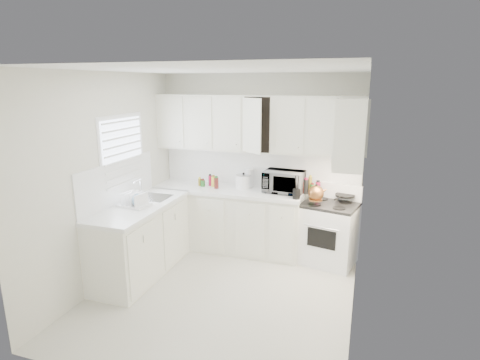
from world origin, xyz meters
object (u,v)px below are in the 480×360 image
at_px(dish_rack, 134,198).
at_px(microwave, 284,179).
at_px(tea_kettle, 316,192).
at_px(utensil_crock, 297,187).
at_px(rice_cooker, 244,180).
at_px(stove, 329,225).

bearing_deg(dish_rack, microwave, 43.56).
xyz_separation_m(tea_kettle, utensil_crock, (-0.25, -0.03, 0.05)).
distance_m(microwave, dish_rack, 2.07).
relative_size(tea_kettle, dish_rack, 0.70).
distance_m(tea_kettle, rice_cooker, 1.13).
relative_size(tea_kettle, rice_cooker, 1.10).
height_order(microwave, dish_rack, microwave).
height_order(stove, utensil_crock, utensil_crock).
xyz_separation_m(tea_kettle, rice_cooker, (-1.09, 0.28, 0.01)).
bearing_deg(utensil_crock, dish_rack, -153.41).
relative_size(utensil_crock, dish_rack, 0.89).
height_order(tea_kettle, dish_rack, tea_kettle).
bearing_deg(dish_rack, rice_cooker, 57.20).
bearing_deg(stove, microwave, -174.39).
height_order(stove, microwave, microwave).
height_order(stove, dish_rack, dish_rack).
relative_size(stove, utensil_crock, 3.38).
bearing_deg(microwave, rice_cooker, -178.82).
bearing_deg(rice_cooker, dish_rack, -137.53).
distance_m(microwave, utensil_crock, 0.36).
bearing_deg(microwave, tea_kettle, -22.20).
xyz_separation_m(rice_cooker, dish_rack, (-1.06, -1.26, -0.02)).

